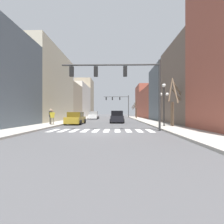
{
  "coord_description": "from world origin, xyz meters",
  "views": [
    {
      "loc": [
        1.25,
        -13.14,
        1.53
      ],
      "look_at": [
        0.41,
        21.42,
        1.59
      ],
      "focal_mm": 28.0,
      "sensor_mm": 36.0,
      "label": 1
    }
  ],
  "objects_px": {
    "car_parked_right_near": "(94,115)",
    "street_tree_left_far": "(136,110)",
    "pedestrian_on_right_sidewalk": "(51,115)",
    "street_tree_right_mid": "(174,105)",
    "car_driving_away_lane": "(117,117)",
    "car_parked_left_far": "(76,118)",
    "street_lamp_right_corner": "(164,96)",
    "traffic_signal_near": "(122,77)",
    "pedestrian_waiting_at_curb": "(52,116)",
    "traffic_signal_far": "(119,101)"
  },
  "relations": [
    {
      "from": "street_tree_right_mid",
      "to": "traffic_signal_near",
      "type": "bearing_deg",
      "value": -147.85
    },
    {
      "from": "car_parked_left_far",
      "to": "car_driving_away_lane",
      "type": "height_order",
      "value": "car_driving_away_lane"
    },
    {
      "from": "street_tree_left_far",
      "to": "pedestrian_waiting_at_curb",
      "type": "bearing_deg",
      "value": -117.98
    },
    {
      "from": "traffic_signal_far",
      "to": "pedestrian_waiting_at_curb",
      "type": "distance_m",
      "value": 32.71
    },
    {
      "from": "traffic_signal_near",
      "to": "pedestrian_waiting_at_curb",
      "type": "height_order",
      "value": "traffic_signal_near"
    },
    {
      "from": "car_driving_away_lane",
      "to": "traffic_signal_near",
      "type": "bearing_deg",
      "value": -178.38
    },
    {
      "from": "street_lamp_right_corner",
      "to": "car_parked_right_near",
      "type": "relative_size",
      "value": 0.97
    },
    {
      "from": "street_tree_left_far",
      "to": "street_lamp_right_corner",
      "type": "bearing_deg",
      "value": -89.51
    },
    {
      "from": "car_parked_right_near",
      "to": "car_driving_away_lane",
      "type": "relative_size",
      "value": 0.91
    },
    {
      "from": "pedestrian_on_right_sidewalk",
      "to": "street_tree_right_mid",
      "type": "bearing_deg",
      "value": 41.67
    },
    {
      "from": "street_lamp_right_corner",
      "to": "street_tree_left_far",
      "type": "xyz_separation_m",
      "value": [
        -0.2,
        23.75,
        -1.1
      ]
    },
    {
      "from": "traffic_signal_far",
      "to": "pedestrian_on_right_sidewalk",
      "type": "height_order",
      "value": "traffic_signal_far"
    },
    {
      "from": "traffic_signal_far",
      "to": "car_parked_right_near",
      "type": "bearing_deg",
      "value": -117.89
    },
    {
      "from": "pedestrian_on_right_sidewalk",
      "to": "street_lamp_right_corner",
      "type": "bearing_deg",
      "value": 39.62
    },
    {
      "from": "pedestrian_waiting_at_curb",
      "to": "street_tree_right_mid",
      "type": "bearing_deg",
      "value": -57.1
    },
    {
      "from": "car_parked_right_near",
      "to": "street_tree_left_far",
      "type": "distance_m",
      "value": 9.97
    },
    {
      "from": "street_lamp_right_corner",
      "to": "car_parked_left_far",
      "type": "distance_m",
      "value": 11.24
    },
    {
      "from": "pedestrian_on_right_sidewalk",
      "to": "pedestrian_waiting_at_curb",
      "type": "relative_size",
      "value": 1.09
    },
    {
      "from": "street_lamp_right_corner",
      "to": "car_parked_right_near",
      "type": "xyz_separation_m",
      "value": [
        -9.9,
        21.81,
        -2.35
      ]
    },
    {
      "from": "traffic_signal_near",
      "to": "street_tree_left_far",
      "type": "bearing_deg",
      "value": 81.23
    },
    {
      "from": "pedestrian_waiting_at_curb",
      "to": "street_tree_left_far",
      "type": "height_order",
      "value": "street_tree_left_far"
    },
    {
      "from": "car_parked_right_near",
      "to": "street_tree_left_far",
      "type": "bearing_deg",
      "value": -78.69
    },
    {
      "from": "car_driving_away_lane",
      "to": "pedestrian_waiting_at_curb",
      "type": "height_order",
      "value": "pedestrian_waiting_at_curb"
    },
    {
      "from": "traffic_signal_near",
      "to": "street_tree_left_far",
      "type": "xyz_separation_m",
      "value": [
        4.14,
        26.86,
        -2.36
      ]
    },
    {
      "from": "car_driving_away_lane",
      "to": "pedestrian_waiting_at_curb",
      "type": "distance_m",
      "value": 9.8
    },
    {
      "from": "street_tree_left_far",
      "to": "car_driving_away_lane",
      "type": "bearing_deg",
      "value": -106.1
    },
    {
      "from": "car_parked_right_near",
      "to": "pedestrian_waiting_at_curb",
      "type": "distance_m",
      "value": 20.22
    },
    {
      "from": "traffic_signal_far",
      "to": "car_parked_left_far",
      "type": "height_order",
      "value": "traffic_signal_far"
    },
    {
      "from": "traffic_signal_far",
      "to": "street_tree_left_far",
      "type": "relative_size",
      "value": 1.65
    },
    {
      "from": "traffic_signal_far",
      "to": "car_parked_right_near",
      "type": "relative_size",
      "value": 1.67
    },
    {
      "from": "traffic_signal_far",
      "to": "car_driving_away_lane",
      "type": "distance_m",
      "value": 25.25
    },
    {
      "from": "traffic_signal_far",
      "to": "street_lamp_right_corner",
      "type": "relative_size",
      "value": 1.72
    },
    {
      "from": "car_parked_left_far",
      "to": "car_parked_right_near",
      "type": "height_order",
      "value": "car_parked_right_near"
    },
    {
      "from": "car_parked_left_far",
      "to": "street_tree_right_mid",
      "type": "xyz_separation_m",
      "value": [
        11.04,
        -4.3,
        1.53
      ]
    },
    {
      "from": "traffic_signal_near",
      "to": "car_parked_left_far",
      "type": "bearing_deg",
      "value": 126.15
    },
    {
      "from": "car_parked_left_far",
      "to": "car_driving_away_lane",
      "type": "distance_m",
      "value": 6.46
    },
    {
      "from": "car_driving_away_lane",
      "to": "street_tree_right_mid",
      "type": "height_order",
      "value": "street_tree_right_mid"
    },
    {
      "from": "pedestrian_on_right_sidewalk",
      "to": "street_tree_right_mid",
      "type": "relative_size",
      "value": 0.37
    },
    {
      "from": "car_driving_away_lane",
      "to": "street_tree_right_mid",
      "type": "relative_size",
      "value": 1.0
    },
    {
      "from": "street_lamp_right_corner",
      "to": "car_parked_right_near",
      "type": "bearing_deg",
      "value": 114.42
    },
    {
      "from": "car_parked_left_far",
      "to": "pedestrian_waiting_at_curb",
      "type": "distance_m",
      "value": 3.51
    },
    {
      "from": "car_driving_away_lane",
      "to": "car_parked_left_far",
      "type": "bearing_deg",
      "value": 124.76
    },
    {
      "from": "car_driving_away_lane",
      "to": "street_tree_right_mid",
      "type": "xyz_separation_m",
      "value": [
        5.73,
        -7.98,
        1.45
      ]
    },
    {
      "from": "street_tree_left_far",
      "to": "car_parked_right_near",
      "type": "bearing_deg",
      "value": -168.69
    },
    {
      "from": "car_parked_left_far",
      "to": "car_parked_right_near",
      "type": "relative_size",
      "value": 1.05
    },
    {
      "from": "traffic_signal_near",
      "to": "pedestrian_waiting_at_curb",
      "type": "relative_size",
      "value": 5.01
    },
    {
      "from": "street_lamp_right_corner",
      "to": "street_tree_left_far",
      "type": "distance_m",
      "value": 23.77
    },
    {
      "from": "traffic_signal_near",
      "to": "street_tree_right_mid",
      "type": "relative_size",
      "value": 1.69
    },
    {
      "from": "car_parked_left_far",
      "to": "traffic_signal_near",
      "type": "bearing_deg",
      "value": -143.85
    },
    {
      "from": "car_parked_left_far",
      "to": "car_driving_away_lane",
      "type": "relative_size",
      "value": 0.95
    }
  ]
}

